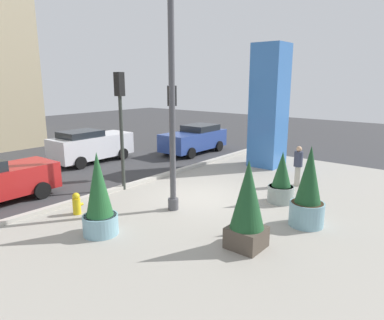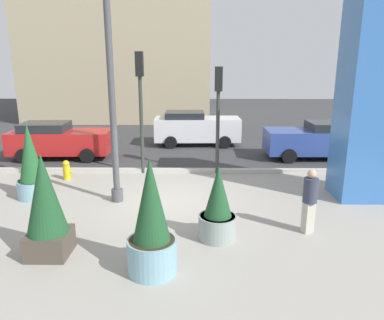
{
  "view_description": "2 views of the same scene",
  "coord_description": "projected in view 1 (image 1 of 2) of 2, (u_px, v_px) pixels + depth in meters",
  "views": [
    {
      "loc": [
        -9.96,
        -7.7,
        4.36
      ],
      "look_at": [
        -0.2,
        0.29,
        1.46
      ],
      "focal_mm": 32.48,
      "sensor_mm": 36.0,
      "label": 1
    },
    {
      "loc": [
        0.86,
        -10.93,
        4.27
      ],
      "look_at": [
        0.74,
        0.47,
        1.23
      ],
      "focal_mm": 34.26,
      "sensor_mm": 36.0,
      "label": 2
    }
  ],
  "objects": [
    {
      "name": "car_curb_west",
      "position": [
        91.0,
        145.0,
        18.8
      ],
      "size": [
        4.51,
        2.04,
        1.77
      ],
      "color": "silver",
      "rests_on": "ground_plane"
    },
    {
      "name": "potted_plant_mid_plaza",
      "position": [
        281.0,
        181.0,
        12.54
      ],
      "size": [
        0.95,
        0.95,
        1.89
      ],
      "color": "gray",
      "rests_on": "ground_plane"
    },
    {
      "name": "potted_plant_near_left",
      "position": [
        247.0,
        205.0,
        9.01
      ],
      "size": [
        0.91,
        0.91,
        2.4
      ],
      "color": "#4C4238",
      "rests_on": "ground_plane"
    },
    {
      "name": "plaza_pavement",
      "position": [
        247.0,
        209.0,
        12.01
      ],
      "size": [
        18.0,
        10.0,
        0.02
      ],
      "primitive_type": "cube",
      "color": "#9E998E",
      "rests_on": "ground_plane"
    },
    {
      "name": "traffic_light_corner",
      "position": [
        120.0,
        112.0,
        13.49
      ],
      "size": [
        0.28,
        0.42,
        4.66
      ],
      "color": "#333833",
      "rests_on": "ground_plane"
    },
    {
      "name": "potted_plant_by_pillar",
      "position": [
        99.0,
        199.0,
        9.84
      ],
      "size": [
        1.01,
        1.01,
        2.44
      ],
      "color": "#7AA8B7",
      "rests_on": "ground_plane"
    },
    {
      "name": "lamp_post",
      "position": [
        172.0,
        103.0,
        11.18
      ],
      "size": [
        0.44,
        0.44,
        7.43
      ],
      "color": "#4C4C51",
      "rests_on": "ground_plane"
    },
    {
      "name": "potted_plant_near_right",
      "position": [
        308.0,
        192.0,
        10.44
      ],
      "size": [
        1.04,
        1.04,
        2.5
      ],
      "color": "#7AA8B7",
      "rests_on": "ground_plane"
    },
    {
      "name": "ground_plane",
      "position": [
        132.0,
        179.0,
        15.71
      ],
      "size": [
        60.0,
        60.0,
        0.0
      ],
      "primitive_type": "plane",
      "color": "#38383A"
    },
    {
      "name": "fire_hydrant",
      "position": [
        77.0,
        204.0,
        11.49
      ],
      "size": [
        0.36,
        0.26,
        0.75
      ],
      "color": "gold",
      "rests_on": "ground_plane"
    },
    {
      "name": "art_pillar_blue",
      "position": [
        269.0,
        107.0,
        17.47
      ],
      "size": [
        1.51,
        1.51,
        6.13
      ],
      "primitive_type": "cube",
      "color": "#3870BC",
      "rests_on": "ground_plane"
    },
    {
      "name": "pedestrian_by_curb",
      "position": [
        298.0,
        164.0,
        14.5
      ],
      "size": [
        0.48,
        0.48,
        1.7
      ],
      "color": "#B2AD9E",
      "rests_on": "ground_plane"
    },
    {
      "name": "curb_strip",
      "position": [
        145.0,
        181.0,
        15.15
      ],
      "size": [
        18.0,
        0.24,
        0.16
      ],
      "primitive_type": "cube",
      "color": "#B7B2A8",
      "rests_on": "ground_plane"
    },
    {
      "name": "car_intersection",
      "position": [
        194.0,
        139.0,
        21.28
      ],
      "size": [
        4.5,
        2.1,
        1.67
      ],
      "color": "#2D4793",
      "rests_on": "ground_plane"
    },
    {
      "name": "traffic_light_far_side",
      "position": [
        172.0,
        115.0,
        15.77
      ],
      "size": [
        0.28,
        0.42,
        4.13
      ],
      "color": "#333833",
      "rests_on": "ground_plane"
    }
  ]
}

